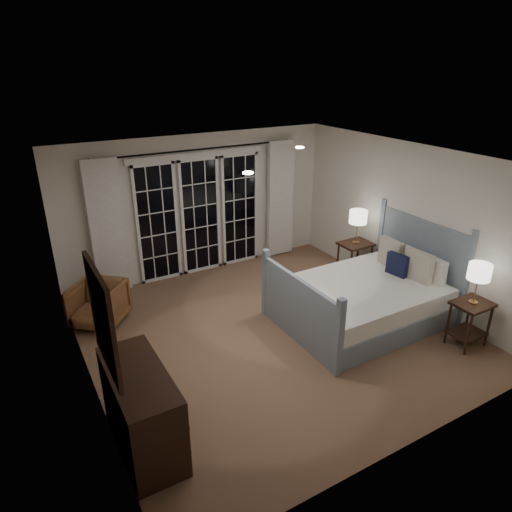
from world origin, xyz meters
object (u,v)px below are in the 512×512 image
dresser (142,409)px  nightstand_left (470,317)px  nightstand_right (355,255)px  lamp_right (358,217)px  bed (365,298)px  lamp_left (480,272)px  armchair (98,304)px

dresser → nightstand_left: bearing=-6.1°
nightstand_right → lamp_right: size_ratio=1.20×
nightstand_left → lamp_right: 2.45m
bed → lamp_right: (0.75, 1.10, 0.83)m
lamp_left → dresser: lamp_left is taller
armchair → lamp_left: bearing=6.1°
nightstand_left → lamp_left: 0.67m
armchair → dresser: bearing=-50.9°
bed → lamp_left: bed is taller
nightstand_right → bed: bearing=-124.3°
nightstand_right → dresser: 4.77m
lamp_left → armchair: bearing=144.1°
nightstand_left → lamp_right: bearing=90.0°
bed → dresser: size_ratio=1.91×
bed → nightstand_left: bearing=-58.6°
armchair → dresser: dresser is taller
nightstand_right → dresser: bearing=-157.0°
lamp_right → armchair: size_ratio=0.82×
lamp_left → lamp_right: 2.33m
lamp_right → dresser: bearing=-157.0°
bed → lamp_right: size_ratio=4.06×
lamp_left → lamp_right: bearing=90.0°
bed → armchair: bearing=152.2°
nightstand_left → lamp_left: size_ratio=1.16×
nightstand_left → lamp_right: size_ratio=1.11×
armchair → nightstand_right: bearing=32.0°
bed → lamp_right: bearing=55.7°
nightstand_left → dresser: 4.42m
bed → dresser: (-3.64, -0.76, 0.10)m
bed → nightstand_right: size_ratio=3.37×
nightstand_left → lamp_right: (-0.00, 2.33, 0.74)m
nightstand_left → dresser: bearing=173.9°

